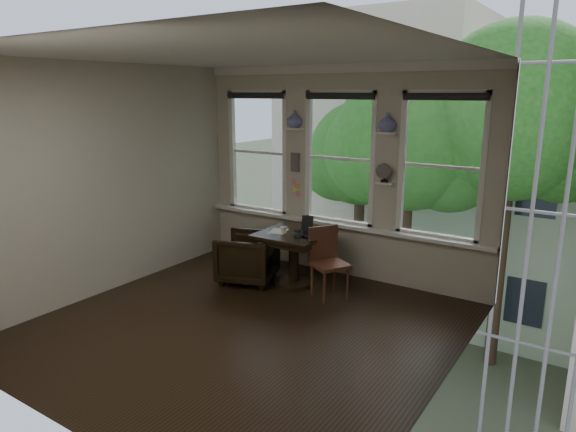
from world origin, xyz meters
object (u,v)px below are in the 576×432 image
Objects in this scene: armchair_left at (247,258)px; laptop at (301,235)px; mug at (284,230)px; table at (294,259)px; side_chair_right at (330,264)px.

laptop reaches higher than armchair_left.
laptop is at bearing 1.97° from mug.
table is 0.67m from armchair_left.
side_chair_right is 0.57m from laptop.
mug reaches higher than table.
mug is (-0.75, 0.05, 0.34)m from side_chair_right.
laptop is at bearing 83.44° from armchair_left.
laptop reaches higher than table.
laptop is (-0.48, 0.06, 0.30)m from side_chair_right.
table is 0.43m from laptop.
table is 0.44m from mug.
laptop is at bearing -27.31° from table.
laptop is 0.27m from mug.
armchair_left is at bearing -146.23° from laptop.
armchair_left is 2.22× the size of laptop.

